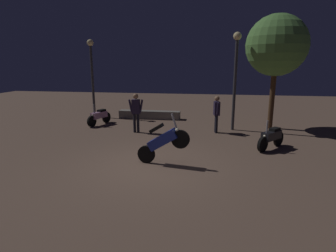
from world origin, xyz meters
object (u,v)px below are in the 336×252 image
Objects in this scene: person_rider_beside at (217,111)px; streetlamp_far at (236,68)px; streetlamp_near at (92,68)px; motorcycle_blue_foreground at (163,141)px; motorcycle_black_parked_left at (271,137)px; motorcycle_pink_parked_right at (99,116)px; person_bystander_far at (136,109)px.

streetlamp_far is (0.78, 0.66, 1.85)m from person_rider_beside.
motorcycle_blue_foreground is at bearing -52.72° from streetlamp_near.
motorcycle_black_parked_left and motorcycle_pink_parked_right have the same top height.
person_bystander_far is 4.84m from streetlamp_far.
streetlamp_near is (-8.92, 4.76, 2.38)m from motorcycle_black_parked_left.
streetlamp_far reaches higher than motorcycle_pink_parked_right.
streetlamp_near is (-3.40, 3.17, 1.75)m from person_bystander_far.
streetlamp_far reaches higher than streetlamp_near.
motorcycle_black_parked_left is at bearing -28.10° from streetlamp_near.
person_rider_beside is 7.67m from streetlamp_near.
streetlamp_near is at bearing -77.44° from motorcycle_black_parked_left.
person_rider_beside is at bearing -20.82° from streetlamp_near.
streetlamp_near is (-1.12, 1.95, 2.38)m from motorcycle_pink_parked_right.
motorcycle_pink_parked_right is 5.91m from person_rider_beside.
motorcycle_pink_parked_right is (-4.17, 5.00, -0.31)m from motorcycle_blue_foreground.
person_bystander_far is at bearing -164.72° from streetlamp_far.
person_rider_beside is at bearing -139.68° from streetlamp_far.
motorcycle_pink_parked_right is at bearing -125.08° from person_bystander_far.
motorcycle_black_parked_left is at bearing 123.24° from person_rider_beside.
person_bystander_far is at bearing -43.00° from streetlamp_near.
streetlamp_far reaches higher than motorcycle_black_parked_left.
person_bystander_far is at bearing -65.40° from motorcycle_black_parked_left.
motorcycle_blue_foreground is 8.97m from streetlamp_near.
person_bystander_far reaches higher than motorcycle_black_parked_left.
motorcycle_pink_parked_right is at bearing -60.03° from streetlamp_near.
motorcycle_pink_parked_right is 0.97× the size of person_rider_beside.
motorcycle_black_parked_left is 0.30× the size of streetlamp_far.
streetlamp_far is (2.45, 4.96, 2.10)m from motorcycle_blue_foreground.
motorcycle_pink_parked_right is at bearing -16.34° from person_rider_beside.
motorcycle_black_parked_left is (3.63, 2.19, -0.31)m from motorcycle_blue_foreground.
motorcycle_black_parked_left is 0.82× the size of motorcycle_pink_parked_right.
motorcycle_pink_parked_right is at bearing 179.64° from streetlamp_far.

